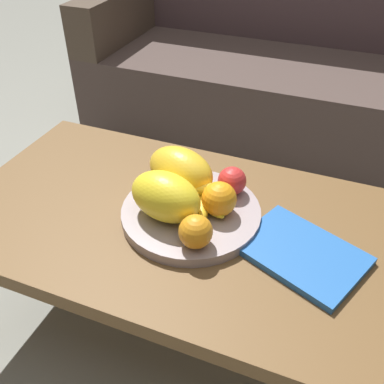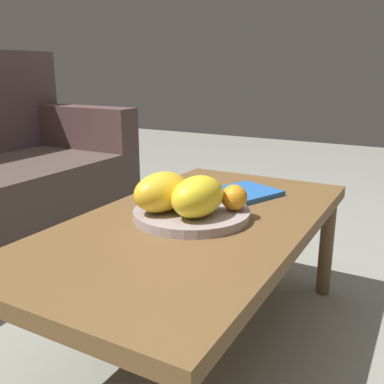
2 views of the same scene
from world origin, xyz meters
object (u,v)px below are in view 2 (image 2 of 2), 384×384
object	(u,v)px
fruit_bowl	(192,214)
apple_front	(175,188)
melon_large_front	(198,197)
melon_smaller_beside	(162,192)
coffee_table	(195,234)
banana_bunch	(188,198)
orange_left	(234,198)
orange_front	(199,190)
magazine	(239,194)

from	to	relation	value
fruit_bowl	apple_front	distance (m)	0.12
fruit_bowl	melon_large_front	world-z (taller)	melon_large_front
melon_smaller_beside	apple_front	size ratio (longest dim) A/B	2.53
fruit_bowl	apple_front	size ratio (longest dim) A/B	4.71
melon_large_front	coffee_table	bearing A→B (deg)	35.65
fruit_bowl	melon_smaller_beside	bearing A→B (deg)	130.82
banana_bunch	melon_smaller_beside	bearing A→B (deg)	147.64
melon_smaller_beside	apple_front	xyz separation A→B (m)	(0.12, 0.03, -0.02)
orange_left	orange_front	bearing A→B (deg)	84.58
melon_large_front	apple_front	xyz separation A→B (m)	(0.11, 0.14, -0.02)
banana_bunch	apple_front	bearing A→B (deg)	54.59
melon_large_front	banana_bunch	bearing A→B (deg)	47.75
orange_front	melon_smaller_beside	bearing A→B (deg)	155.83
fruit_bowl	orange_left	xyz separation A→B (m)	(0.05, -0.10, 0.05)
melon_smaller_beside	orange_front	size ratio (longest dim) A/B	2.18
fruit_bowl	coffee_table	bearing A→B (deg)	-101.66
coffee_table	apple_front	xyz separation A→B (m)	(0.07, 0.11, 0.10)
coffee_table	melon_large_front	bearing A→B (deg)	-144.35
apple_front	fruit_bowl	bearing A→B (deg)	-124.32
fruit_bowl	melon_smaller_beside	distance (m)	0.11
coffee_table	orange_front	size ratio (longest dim) A/B	14.09
fruit_bowl	banana_bunch	distance (m)	0.05
orange_front	orange_left	size ratio (longest dim) A/B	1.11
coffee_table	magazine	distance (m)	0.27
melon_large_front	magazine	xyz separation A→B (m)	(0.31, 0.01, -0.07)
orange_front	melon_large_front	bearing A→B (deg)	-153.27
melon_smaller_beside	banana_bunch	distance (m)	0.08
melon_smaller_beside	magazine	bearing A→B (deg)	-16.41
fruit_bowl	melon_smaller_beside	size ratio (longest dim) A/B	1.86
banana_bunch	coffee_table	bearing A→B (deg)	-114.05
coffee_table	orange_left	distance (m)	0.15
fruit_bowl	orange_front	distance (m)	0.08
orange_front	magazine	bearing A→B (deg)	-11.61
apple_front	coffee_table	bearing A→B (deg)	-122.22
melon_large_front	magazine	bearing A→B (deg)	2.37
apple_front	magazine	size ratio (longest dim) A/B	0.28
melon_smaller_beside	fruit_bowl	bearing A→B (deg)	-49.18
banana_bunch	magazine	bearing A→B (deg)	-11.54
orange_left	magazine	world-z (taller)	orange_left
orange_front	orange_left	world-z (taller)	orange_front
melon_large_front	fruit_bowl	bearing A→B (deg)	43.13
melon_large_front	orange_front	size ratio (longest dim) A/B	2.12
orange_left	banana_bunch	distance (m)	0.13
orange_front	apple_front	world-z (taller)	orange_front
orange_front	orange_left	distance (m)	0.12
coffee_table	orange_left	xyz separation A→B (m)	(0.05, -0.09, 0.11)
melon_smaller_beside	orange_left	bearing A→B (deg)	-58.07
melon_large_front	magazine	distance (m)	0.32
orange_front	orange_left	bearing A→B (deg)	-95.42
coffee_table	apple_front	bearing A→B (deg)	57.78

